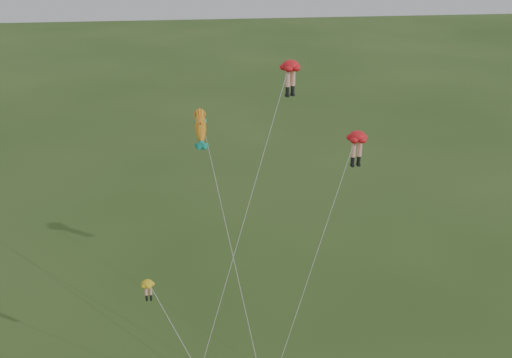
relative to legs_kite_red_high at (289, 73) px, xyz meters
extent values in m
ellipsoid|color=red|center=(0.11, 0.13, 0.49)|extent=(1.98, 1.98, 0.74)
cylinder|color=#F4A890|center=(-0.09, 0.03, -0.38)|extent=(0.33, 0.33, 1.13)
cylinder|color=black|center=(-0.09, 0.03, -1.23)|extent=(0.26, 0.26, 0.56)
cube|color=black|center=(-0.09, 0.03, -1.59)|extent=(0.31, 0.38, 0.16)
cylinder|color=#F4A890|center=(0.31, 0.23, -0.38)|extent=(0.33, 0.33, 1.13)
cylinder|color=black|center=(0.31, 0.23, -1.23)|extent=(0.26, 0.26, 0.56)
cube|color=black|center=(0.31, 0.23, -1.59)|extent=(0.31, 0.38, 0.16)
cylinder|color=silver|center=(-3.49, -3.95, -8.91)|extent=(7.25, 8.20, 19.53)
ellipsoid|color=red|center=(4.65, -1.51, -4.20)|extent=(1.78, 1.78, 0.77)
cylinder|color=#F4A890|center=(4.42, -1.55, -5.11)|extent=(0.34, 0.34, 1.17)
cylinder|color=black|center=(4.42, -1.55, -5.99)|extent=(0.27, 0.27, 0.59)
cube|color=black|center=(4.42, -1.55, -6.36)|extent=(0.25, 0.37, 0.17)
cylinder|color=#F4A890|center=(4.88, -1.47, -5.11)|extent=(0.34, 0.34, 1.17)
cylinder|color=black|center=(4.88, -1.47, -5.99)|extent=(0.27, 0.27, 0.59)
cube|color=black|center=(4.88, -1.47, -6.36)|extent=(0.25, 0.37, 0.17)
cylinder|color=silver|center=(1.41, -4.89, -11.25)|extent=(6.52, 6.80, 14.85)
ellipsoid|color=gold|center=(-9.94, -7.21, -11.31)|extent=(0.89, 0.89, 0.44)
cylinder|color=#F4A890|center=(-10.07, -7.21, -11.83)|extent=(0.20, 0.20, 0.68)
cylinder|color=black|center=(-10.07, -7.21, -12.34)|extent=(0.15, 0.15, 0.34)
cube|color=black|center=(-10.07, -7.21, -12.56)|extent=(0.11, 0.20, 0.10)
cylinder|color=#F4A890|center=(-9.80, -7.21, -11.83)|extent=(0.20, 0.20, 0.68)
cylinder|color=black|center=(-9.80, -7.21, -12.34)|extent=(0.15, 0.15, 0.34)
cube|color=black|center=(-9.80, -7.21, -12.56)|extent=(0.11, 0.20, 0.10)
cylinder|color=silver|center=(-8.06, -8.50, -14.88)|extent=(3.78, 2.61, 7.59)
ellipsoid|color=gold|center=(-6.12, 1.19, -3.91)|extent=(0.93, 3.05, 2.47)
sphere|color=gold|center=(-6.12, 1.19, -3.91)|extent=(0.91, 1.26, 1.25)
cone|color=#16927D|center=(-6.12, 1.19, -3.91)|extent=(0.71, 1.15, 1.22)
cone|color=#16927D|center=(-6.12, 1.19, -3.91)|extent=(0.71, 1.15, 1.22)
cone|color=#16927D|center=(-6.12, 1.19, -3.91)|extent=(0.41, 0.64, 0.68)
cone|color=#16927D|center=(-6.12, 1.19, -3.91)|extent=(0.41, 0.64, 0.68)
cone|color=#AC3012|center=(-6.12, 1.19, -3.91)|extent=(0.45, 0.65, 0.66)
cylinder|color=silver|center=(-4.46, -4.62, -11.29)|extent=(3.34, 11.65, 14.78)
camera|label=1|loc=(-6.51, -37.52, 9.58)|focal=40.00mm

